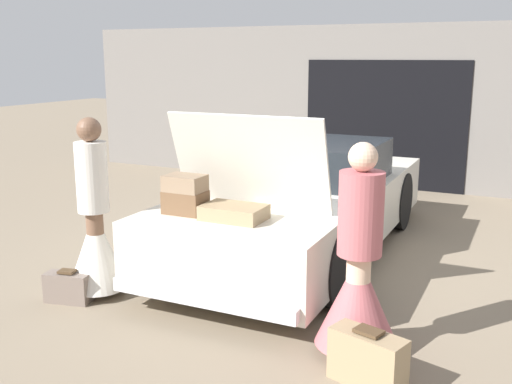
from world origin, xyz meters
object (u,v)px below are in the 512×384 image
object	(u,v)px
person_left	(95,233)
car	(302,202)
person_right	(358,282)
suitcase_beside_left_person	(68,287)
suitcase_beside_right_person	(367,359)

from	to	relation	value
person_left	car	bearing A→B (deg)	158.56
car	person_right	world-z (taller)	car
suitcase_beside_left_person	car	bearing A→B (deg)	59.09
person_right	suitcase_beside_left_person	size ratio (longest dim) A/B	3.62
car	suitcase_beside_right_person	xyz separation A→B (m)	(1.49, -2.62, -0.39)
person_right	suitcase_beside_left_person	bearing A→B (deg)	80.23
car	suitcase_beside_left_person	xyz separation A→B (m)	(-1.43, -2.39, -0.44)
car	person_right	bearing A→B (deg)	-59.56
suitcase_beside_left_person	suitcase_beside_right_person	xyz separation A→B (m)	(2.92, -0.23, 0.05)
person_right	suitcase_beside_right_person	distance (m)	0.61
car	person_left	world-z (taller)	car
person_left	suitcase_beside_right_person	size ratio (longest dim) A/B	2.97
person_left	suitcase_beside_left_person	world-z (taller)	person_left
car	suitcase_beside_left_person	distance (m)	2.82
person_right	suitcase_beside_right_person	xyz separation A→B (m)	(0.20, -0.42, -0.39)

